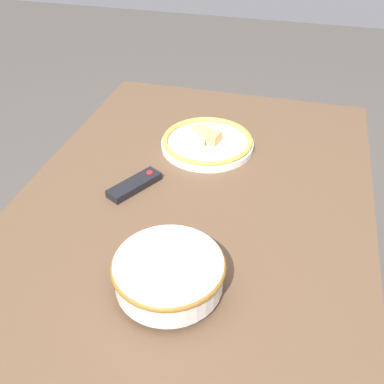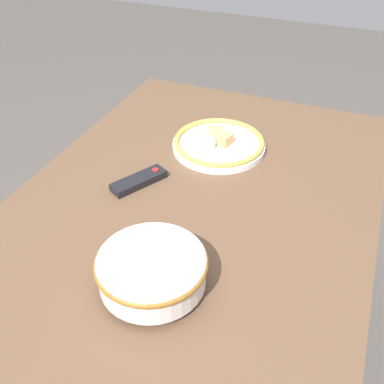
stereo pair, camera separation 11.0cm
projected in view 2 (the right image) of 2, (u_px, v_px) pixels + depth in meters
The scene contains 5 objects.
ground_plane at pixel (189, 368), 1.53m from camera, with size 8.00×8.00×0.00m, color #4C4742.
dining_table at pixel (188, 233), 1.15m from camera, with size 1.36×0.89×0.71m.
noodle_bowl at pixel (152, 270), 0.88m from camera, with size 0.22×0.22×0.08m.
food_plate at pixel (219, 143), 1.32m from camera, with size 0.27×0.27×0.05m.
tv_remote at pixel (139, 181), 1.18m from camera, with size 0.16×0.12×0.02m.
Camera 2 is at (-0.78, -0.33, 1.41)m, focal length 42.00 mm.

